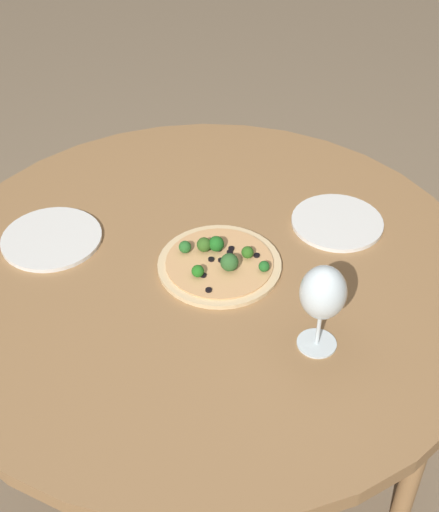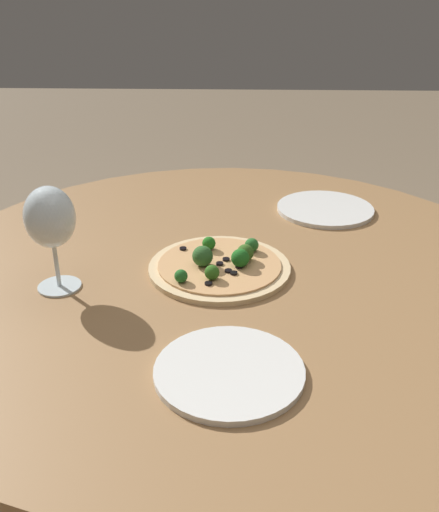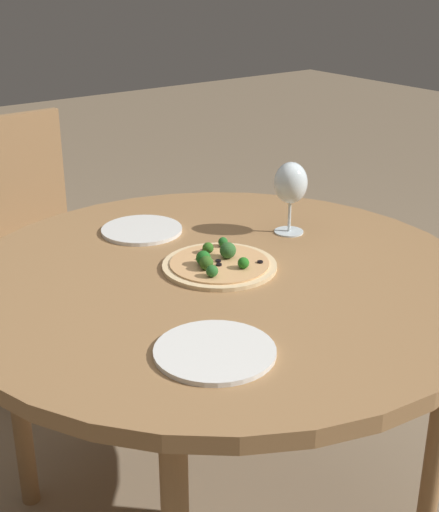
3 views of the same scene
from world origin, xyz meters
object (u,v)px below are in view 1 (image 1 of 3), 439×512
at_px(pizza, 219,262).
at_px(wine_glass, 323,294).
at_px(plate_far, 52,238).
at_px(plate_near, 337,222).

height_order(pizza, wine_glass, wine_glass).
distance_m(wine_glass, plate_far, 0.67).
height_order(pizza, plate_near, pizza).
bearing_deg(plate_near, pizza, -85.76).
bearing_deg(plate_far, plate_near, 70.81).
relative_size(pizza, plate_near, 1.26).
xyz_separation_m(pizza, wine_glass, (0.29, 0.08, 0.12)).
xyz_separation_m(wine_glass, plate_near, (-0.31, 0.24, -0.13)).
distance_m(pizza, plate_far, 0.40).
relative_size(plate_near, plate_far, 0.94).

